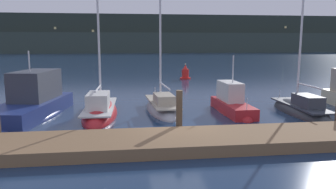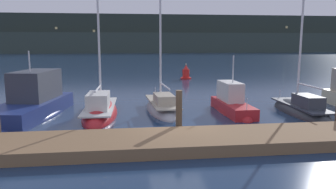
{
  "view_description": "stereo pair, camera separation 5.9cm",
  "coord_description": "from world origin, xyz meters",
  "px_view_note": "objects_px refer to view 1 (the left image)",
  "views": [
    {
      "loc": [
        -2.31,
        -13.98,
        4.08
      ],
      "look_at": [
        0.0,
        3.55,
        1.2
      ],
      "focal_mm": 35.0,
      "sensor_mm": 36.0,
      "label": 1
    },
    {
      "loc": [
        -2.25,
        -13.99,
        4.08
      ],
      "look_at": [
        0.0,
        3.55,
        1.2
      ],
      "focal_mm": 35.0,
      "sensor_mm": 36.0,
      "label": 2
    }
  ],
  "objects_px": {
    "sailboat_berth_5": "(162,109)",
    "motorboat_berth_6": "(232,108)",
    "motorboat_berth_3": "(32,107)",
    "sailboat_berth_7": "(301,112)",
    "sailboat_berth_4": "(100,113)",
    "channel_buoy": "(185,73)"
  },
  "relations": [
    {
      "from": "sailboat_berth_5",
      "to": "motorboat_berth_6",
      "type": "height_order",
      "value": "sailboat_berth_5"
    },
    {
      "from": "motorboat_berth_3",
      "to": "motorboat_berth_6",
      "type": "relative_size",
      "value": 1.54
    },
    {
      "from": "motorboat_berth_6",
      "to": "sailboat_berth_7",
      "type": "relative_size",
      "value": 0.57
    },
    {
      "from": "sailboat_berth_5",
      "to": "sailboat_berth_4",
      "type": "bearing_deg",
      "value": -168.17
    },
    {
      "from": "sailboat_berth_4",
      "to": "motorboat_berth_6",
      "type": "distance_m",
      "value": 7.54
    },
    {
      "from": "sailboat_berth_4",
      "to": "sailboat_berth_7",
      "type": "bearing_deg",
      "value": -5.4
    },
    {
      "from": "sailboat_berth_5",
      "to": "motorboat_berth_6",
      "type": "xyz_separation_m",
      "value": [
        3.98,
        -0.94,
        0.13
      ]
    },
    {
      "from": "sailboat_berth_7",
      "to": "channel_buoy",
      "type": "height_order",
      "value": "sailboat_berth_7"
    },
    {
      "from": "sailboat_berth_4",
      "to": "sailboat_berth_5",
      "type": "relative_size",
      "value": 1.07
    },
    {
      "from": "sailboat_berth_4",
      "to": "sailboat_berth_5",
      "type": "height_order",
      "value": "sailboat_berth_4"
    },
    {
      "from": "motorboat_berth_3",
      "to": "motorboat_berth_6",
      "type": "bearing_deg",
      "value": -2.64
    },
    {
      "from": "sailboat_berth_4",
      "to": "channel_buoy",
      "type": "relative_size",
      "value": 5.6
    },
    {
      "from": "motorboat_berth_3",
      "to": "sailboat_berth_7",
      "type": "relative_size",
      "value": 0.88
    },
    {
      "from": "motorboat_berth_3",
      "to": "sailboat_berth_4",
      "type": "relative_size",
      "value": 0.82
    },
    {
      "from": "motorboat_berth_6",
      "to": "sailboat_berth_7",
      "type": "distance_m",
      "value": 3.88
    },
    {
      "from": "motorboat_berth_3",
      "to": "sailboat_berth_5",
      "type": "distance_m",
      "value": 7.25
    },
    {
      "from": "sailboat_berth_4",
      "to": "motorboat_berth_6",
      "type": "height_order",
      "value": "sailboat_berth_4"
    },
    {
      "from": "motorboat_berth_6",
      "to": "sailboat_berth_4",
      "type": "bearing_deg",
      "value": 178.48
    },
    {
      "from": "sailboat_berth_5",
      "to": "channel_buoy",
      "type": "height_order",
      "value": "sailboat_berth_5"
    },
    {
      "from": "sailboat_berth_5",
      "to": "sailboat_berth_7",
      "type": "relative_size",
      "value": 1.0
    },
    {
      "from": "motorboat_berth_3",
      "to": "motorboat_berth_6",
      "type": "height_order",
      "value": "motorboat_berth_3"
    },
    {
      "from": "sailboat_berth_5",
      "to": "sailboat_berth_7",
      "type": "distance_m",
      "value": 7.96
    }
  ]
}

